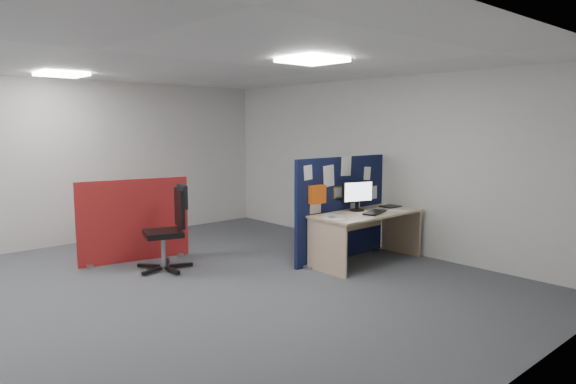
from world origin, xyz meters
TOP-DOWN VIEW (x-y plane):
  - floor at (0.00, 0.00)m, footprint 9.00×9.00m
  - ceiling at (0.00, 0.00)m, footprint 9.00×7.00m
  - wall_back at (0.00, 3.50)m, footprint 9.00×0.02m
  - wall_front at (0.00, -3.50)m, footprint 9.00×0.02m
  - wall_right at (4.50, 0.00)m, footprint 0.02×7.00m
  - ceiling_lights at (0.33, 0.67)m, footprint 4.10×4.10m
  - navy_divider at (3.46, -0.13)m, footprint 1.82×0.30m
  - main_desk at (3.58, -0.49)m, footprint 1.71×0.76m
  - monitor_main at (3.58, -0.35)m, footprint 0.49×0.21m
  - keyboard at (3.59, -0.66)m, footprint 0.48×0.31m
  - mouse at (3.89, -0.60)m, footprint 0.11×0.08m
  - paper_tray at (4.23, -0.45)m, footprint 0.28×0.22m
  - red_divider at (1.16, 1.78)m, footprint 1.57×0.35m
  - office_chair at (1.34, 1.03)m, footprint 0.76×0.72m
  - desk_papers at (3.30, -0.56)m, footprint 1.39×0.69m

SIDE VIEW (x-z plane):
  - floor at x=0.00m, z-range 0.00..0.00m
  - main_desk at x=3.58m, z-range 0.19..0.92m
  - red_divider at x=1.16m, z-range -0.01..1.18m
  - office_chair at x=1.34m, z-range 0.08..1.22m
  - desk_papers at x=3.30m, z-range 0.73..0.73m
  - paper_tray at x=4.23m, z-range 0.73..0.74m
  - keyboard at x=3.59m, z-range 0.73..0.75m
  - mouse at x=3.89m, z-range 0.73..0.76m
  - navy_divider at x=3.46m, z-range -0.01..1.52m
  - monitor_main at x=3.58m, z-range 0.75..1.19m
  - wall_back at x=0.00m, z-range 0.00..2.70m
  - wall_front at x=0.00m, z-range 0.00..2.70m
  - wall_right at x=4.50m, z-range 0.00..2.70m
  - ceiling_lights at x=0.33m, z-range 2.65..2.69m
  - ceiling at x=0.00m, z-range 2.69..2.71m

